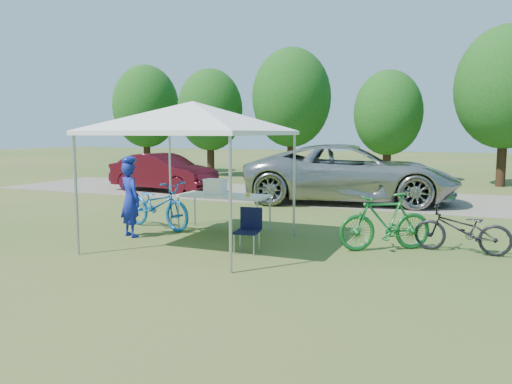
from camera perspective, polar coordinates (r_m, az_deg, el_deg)
ground at (r=9.75m, az=-6.99°, el=-5.96°), size 100.00×100.00×0.00m
gravel_strip at (r=17.04m, az=6.59°, el=-0.43°), size 24.00×5.00×0.02m
canopy at (r=9.52m, az=-7.22°, el=9.80°), size 4.53×4.53×3.00m
treeline at (r=22.88m, az=10.37°, el=10.19°), size 24.89×4.28×6.30m
folding_table at (r=10.79m, az=-3.68°, el=-0.54°), size 1.98×0.82×0.81m
folding_chair at (r=9.00m, az=-0.82°, el=-3.94°), size 0.46×0.48×0.80m
cooler at (r=10.86m, az=-4.68°, el=0.63°), size 0.46×0.31×0.33m
ice_cream_cup at (r=10.49m, az=-0.96°, el=-0.31°), size 0.09×0.09×0.07m
cyclist at (r=10.59m, az=-14.17°, el=-0.83°), size 0.67×0.57×1.55m
bike_blue at (r=11.42m, az=-11.25°, el=-1.42°), size 2.16×1.23×1.07m
bike_green at (r=9.41m, az=14.55°, el=-3.32°), size 1.75×1.36×1.05m
bike_dark at (r=9.64m, az=22.49°, el=-3.96°), size 1.68×0.70×0.86m
minivan at (r=15.56m, az=10.71°, el=2.13°), size 6.80×4.03×1.77m
sedan at (r=18.46m, az=-10.52°, el=2.22°), size 4.28×1.95×1.36m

